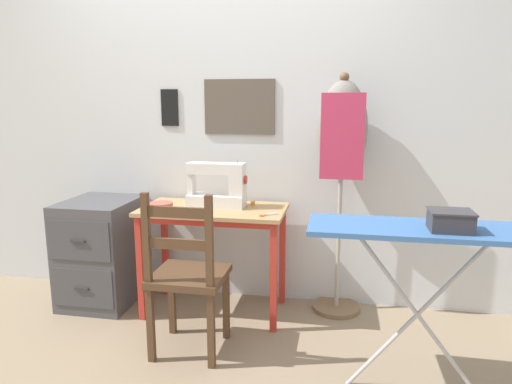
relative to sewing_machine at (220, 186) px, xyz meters
name	(u,v)px	position (x,y,z in m)	size (l,w,h in m)	color
ground_plane	(205,328)	(-0.03, -0.29, -0.86)	(14.00, 14.00, 0.00)	gray
wall_back	(224,120)	(-0.03, 0.28, 0.42)	(10.00, 0.07, 2.55)	silver
sewing_table	(213,224)	(-0.03, -0.05, -0.24)	(0.94, 0.50, 0.72)	tan
sewing_machine	(220,186)	(0.00, 0.00, 0.00)	(0.39, 0.16, 0.31)	white
fabric_bowl	(161,206)	(-0.35, -0.16, -0.11)	(0.15, 0.15, 0.05)	#B25647
scissors	(266,215)	(0.34, -0.18, -0.13)	(0.11, 0.11, 0.01)	silver
thread_spool_near_machine	(253,204)	(0.21, 0.06, -0.12)	(0.04, 0.04, 0.03)	orange
wooden_chair	(187,277)	(-0.04, -0.57, -0.41)	(0.40, 0.38, 0.94)	#513823
filing_cabinet	(102,251)	(-0.86, -0.02, -0.49)	(0.47, 0.57, 0.73)	#4C4C51
dress_form	(342,144)	(0.78, 0.12, 0.28)	(0.32, 0.32, 1.58)	#846647
ironing_board	(423,237)	(1.16, -0.72, -0.07)	(1.04, 0.35, 0.84)	#3D6BAD
storage_box	(450,221)	(1.26, -0.77, 0.03)	(0.19, 0.16, 0.09)	#333338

